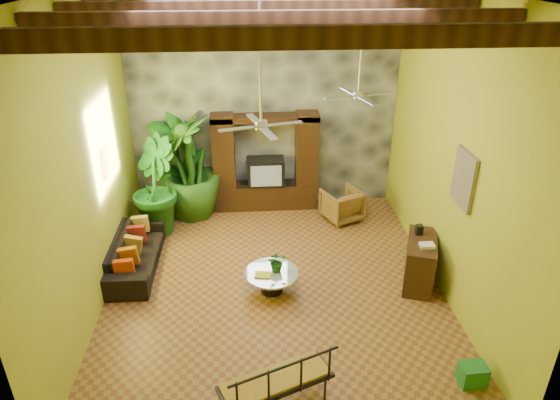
{
  "coord_description": "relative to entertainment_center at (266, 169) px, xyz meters",
  "views": [
    {
      "loc": [
        -0.44,
        -7.5,
        5.53
      ],
      "look_at": [
        0.12,
        0.2,
        1.64
      ],
      "focal_mm": 32.0,
      "sensor_mm": 36.0,
      "label": 1
    }
  ],
  "objects": [
    {
      "name": "wall_art_mask",
      "position": [
        -2.96,
        -2.14,
        1.13
      ],
      "size": [
        0.06,
        0.32,
        0.55
      ],
      "primitive_type": "cube",
      "color": "#BE8916",
      "rests_on": "left_wall"
    },
    {
      "name": "coffee_table",
      "position": [
        -0.06,
        -3.32,
        -0.71
      ],
      "size": [
        0.96,
        0.96,
        0.4
      ],
      "rotation": [
        0.0,
        0.0,
        -0.36
      ],
      "color": "black",
      "rests_on": "ground"
    },
    {
      "name": "stone_accent_wall",
      "position": [
        0.0,
        0.3,
        1.53
      ],
      "size": [
        5.98,
        0.1,
        4.98
      ],
      "primitive_type": "cube",
      "color": "#393B40",
      "rests_on": "ground"
    },
    {
      "name": "iron_bench",
      "position": [
        -0.15,
        -5.95,
        -0.43
      ],
      "size": [
        1.59,
        1.09,
        0.57
      ],
      "rotation": [
        0.0,
        0.0,
        0.38
      ],
      "color": "black",
      "rests_on": "ground"
    },
    {
      "name": "tall_plant_b",
      "position": [
        -2.41,
        -0.93,
        0.08
      ],
      "size": [
        1.22,
        1.37,
        2.1
      ],
      "primitive_type": "imported",
      "rotation": [
        0.0,
        0.0,
        1.86
      ],
      "color": "#19611E",
      "rests_on": "ground"
    },
    {
      "name": "ceiling_beams",
      "position": [
        0.0,
        -3.14,
        3.81
      ],
      "size": [
        5.95,
        5.36,
        0.22
      ],
      "color": "#361C11",
      "rests_on": "ceiling"
    },
    {
      "name": "entertainment_center",
      "position": [
        0.0,
        0.0,
        0.0
      ],
      "size": [
        2.4,
        0.55,
        2.3
      ],
      "color": "black",
      "rests_on": "ground"
    },
    {
      "name": "ceiling_fan_front",
      "position": [
        -0.2,
        -3.54,
        2.44
      ],
      "size": [
        1.28,
        1.28,
        1.86
      ],
      "color": "#B7B7BC",
      "rests_on": "ceiling"
    },
    {
      "name": "tall_plant_a",
      "position": [
        -1.96,
        0.01,
        0.25
      ],
      "size": [
        1.51,
        1.28,
        2.43
      ],
      "primitive_type": "imported",
      "rotation": [
        0.0,
        0.0,
        0.39
      ],
      "color": "#1A6219",
      "rests_on": "ground"
    },
    {
      "name": "yellow_tray",
      "position": [
        -0.22,
        -3.41,
        -0.55
      ],
      "size": [
        0.3,
        0.24,
        0.03
      ],
      "primitive_type": "cube",
      "rotation": [
        0.0,
        0.0,
        -0.15
      ],
      "color": "gold",
      "rests_on": "coffee_table"
    },
    {
      "name": "side_console",
      "position": [
        2.65,
        -3.26,
        -0.52
      ],
      "size": [
        0.85,
        1.22,
        0.89
      ],
      "primitive_type": "cube",
      "rotation": [
        0.0,
        0.0,
        -0.34
      ],
      "color": "#371F11",
      "rests_on": "ground"
    },
    {
      "name": "back_wall",
      "position": [
        0.0,
        0.36,
        1.53
      ],
      "size": [
        6.0,
        0.02,
        5.0
      ],
      "primitive_type": "cube",
      "color": "gold",
      "rests_on": "ground"
    },
    {
      "name": "right_wall",
      "position": [
        3.0,
        -3.14,
        1.53
      ],
      "size": [
        0.02,
        7.0,
        5.0
      ],
      "primitive_type": "cube",
      "color": "gold",
      "rests_on": "ground"
    },
    {
      "name": "green_bin",
      "position": [
        2.65,
        -5.67,
        -0.8
      ],
      "size": [
        0.38,
        0.29,
        0.32
      ],
      "primitive_type": "cube",
      "rotation": [
        0.0,
        0.0,
        0.05
      ],
      "color": "#1B6630",
      "rests_on": "ground"
    },
    {
      "name": "wicker_armchair",
      "position": [
        1.69,
        -0.74,
        -0.6
      ],
      "size": [
        1.03,
        1.04,
        0.72
      ],
      "primitive_type": "imported",
      "rotation": [
        0.0,
        0.0,
        3.56
      ],
      "color": "olive",
      "rests_on": "ground"
    },
    {
      "name": "left_wall",
      "position": [
        -3.0,
        -3.14,
        1.53
      ],
      "size": [
        0.02,
        7.0,
        5.0
      ],
      "primitive_type": "cube",
      "color": "gold",
      "rests_on": "ground"
    },
    {
      "name": "wall_art_painting",
      "position": [
        2.96,
        -3.74,
        1.33
      ],
      "size": [
        0.06,
        0.7,
        0.9
      ],
      "primitive_type": "cube",
      "color": "#235B80",
      "rests_on": "right_wall"
    },
    {
      "name": "tall_plant_c",
      "position": [
        -1.71,
        -0.24,
        0.23
      ],
      "size": [
        1.53,
        1.53,
        2.39
      ],
      "primitive_type": "imported",
      "rotation": [
        0.0,
        0.0,
        4.87
      ],
      "color": "#2C691B",
      "rests_on": "ground"
    },
    {
      "name": "ground",
      "position": [
        0.0,
        -3.14,
        -0.97
      ],
      "size": [
        7.0,
        7.0,
        0.0
      ],
      "primitive_type": "plane",
      "color": "brown",
      "rests_on": "ground"
    },
    {
      "name": "sofa",
      "position": [
        -2.65,
        -2.36,
        -0.64
      ],
      "size": [
        0.89,
        2.25,
        0.66
      ],
      "primitive_type": "imported",
      "rotation": [
        0.0,
        0.0,
        1.57
      ],
      "color": "black",
      "rests_on": "ground"
    },
    {
      "name": "centerpiece_plant",
      "position": [
        0.05,
        -3.27,
        -0.38
      ],
      "size": [
        0.37,
        0.33,
        0.37
      ],
      "primitive_type": "imported",
      "rotation": [
        0.0,
        0.0,
        0.11
      ],
      "color": "#1A5716",
      "rests_on": "coffee_table"
    },
    {
      "name": "ceiling_fan_back",
      "position": [
        1.6,
        -1.94,
        2.44
      ],
      "size": [
        1.28,
        1.28,
        1.86
      ],
      "color": "#B7B7BC",
      "rests_on": "ceiling"
    }
  ]
}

